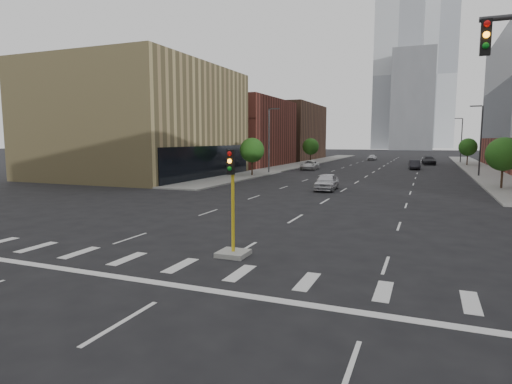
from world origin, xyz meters
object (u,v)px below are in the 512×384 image
Objects in this scene: car_deep_right at (429,160)px; car_distant at (372,157)px; car_near_left at (327,182)px; median_traffic_signal at (233,233)px; car_mid_right at (414,165)px; car_far_left at (310,165)px.

car_distant is at bearing 126.87° from car_deep_right.
median_traffic_signal is at bearing -89.18° from car_near_left.
car_deep_right reaches higher than car_mid_right.
car_mid_right is 0.81× the size of car_deep_right.
car_mid_right is 1.14× the size of car_distant.
car_near_left is 27.76m from car_far_left.
car_distant is at bearing 103.90° from car_mid_right.
car_deep_right is at bearing 76.57° from car_near_left.
car_near_left is at bearing 93.53° from median_traffic_signal.
median_traffic_signal reaches higher than car_far_left.
median_traffic_signal reaches higher than car_deep_right.
car_near_left is (-1.50, 24.29, -0.17)m from median_traffic_signal.
median_traffic_signal is 0.80× the size of car_deep_right.
car_near_left is at bearing -105.31° from car_deep_right.
car_far_left is 0.96× the size of car_deep_right.
car_far_left is 27.64m from car_deep_right.
car_distant is (-9.93, 28.26, -0.07)m from car_mid_right.
median_traffic_signal is at bearing -83.17° from car_distant.
car_distant is (5.52, 34.99, -0.07)m from car_far_left.
car_far_left is 35.43m from car_distant.
car_mid_right is at bearing -66.86° from car_distant.
car_mid_right is at bearing -103.03° from car_deep_right.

